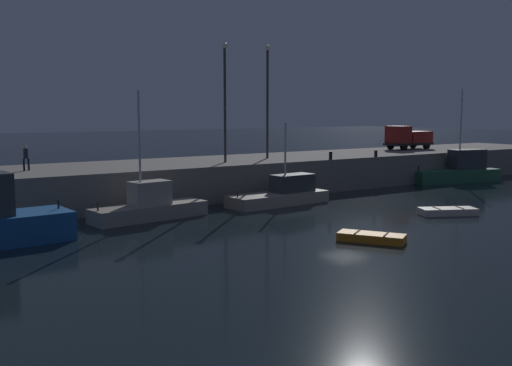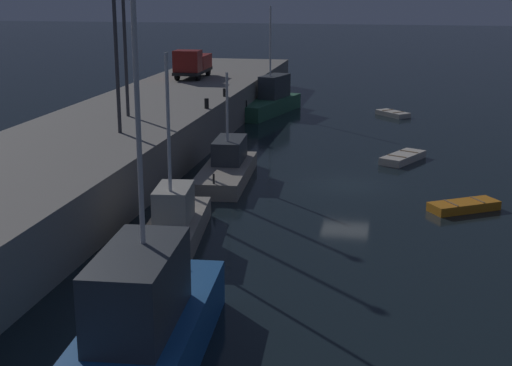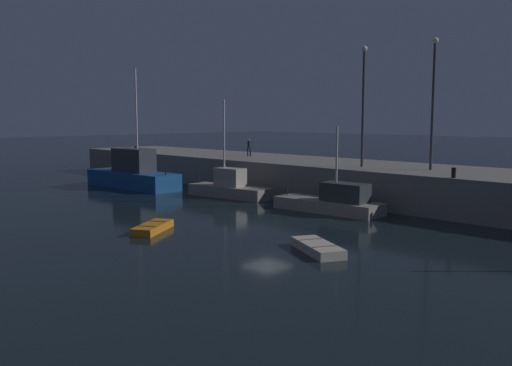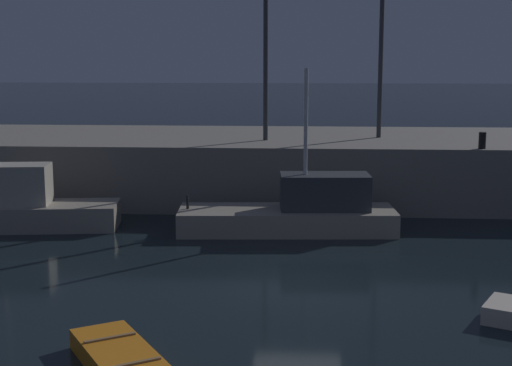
{
  "view_description": "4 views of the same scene",
  "coord_description": "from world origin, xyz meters",
  "px_view_note": "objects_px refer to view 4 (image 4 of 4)",
  "views": [
    {
      "loc": [
        -24.75,
        -26.96,
        6.65
      ],
      "look_at": [
        -2.61,
        6.11,
        1.74
      ],
      "focal_mm": 41.18,
      "sensor_mm": 36.0,
      "label": 1
    },
    {
      "loc": [
        -38.38,
        -2.59,
        10.42
      ],
      "look_at": [
        -5.75,
        3.79,
        1.45
      ],
      "focal_mm": 52.19,
      "sensor_mm": 36.0,
      "label": 2
    },
    {
      "loc": [
        22.27,
        -23.02,
        6.43
      ],
      "look_at": [
        -4.5,
        3.52,
        1.89
      ],
      "focal_mm": 38.18,
      "sensor_mm": 36.0,
      "label": 3
    },
    {
      "loc": [
        0.13,
        -19.62,
        6.21
      ],
      "look_at": [
        -1.52,
        5.71,
        1.89
      ],
      "focal_mm": 52.15,
      "sensor_mm": 36.0,
      "label": 4
    }
  ],
  "objects_px": {
    "fishing_boat_orange": "(297,212)",
    "dinghy_orange_near": "(122,361)",
    "bollard_central": "(482,140)",
    "lamp_post_east": "(382,13)",
    "fishing_boat_blue": "(16,207)",
    "lamp_post_west": "(266,15)"
  },
  "relations": [
    {
      "from": "fishing_boat_orange",
      "to": "dinghy_orange_near",
      "type": "relative_size",
      "value": 2.25
    },
    {
      "from": "fishing_boat_orange",
      "to": "bollard_central",
      "type": "bearing_deg",
      "value": 22.7
    },
    {
      "from": "lamp_post_east",
      "to": "fishing_boat_blue",
      "type": "bearing_deg",
      "value": -152.88
    },
    {
      "from": "lamp_post_west",
      "to": "bollard_central",
      "type": "xyz_separation_m",
      "value": [
        8.54,
        -2.53,
        -4.91
      ]
    },
    {
      "from": "fishing_boat_blue",
      "to": "lamp_post_east",
      "type": "height_order",
      "value": "lamp_post_east"
    },
    {
      "from": "fishing_boat_orange",
      "to": "lamp_post_east",
      "type": "xyz_separation_m",
      "value": [
        3.5,
        6.88,
        7.33
      ]
    },
    {
      "from": "dinghy_orange_near",
      "to": "lamp_post_west",
      "type": "bearing_deg",
      "value": 83.79
    },
    {
      "from": "lamp_post_west",
      "to": "lamp_post_east",
      "type": "xyz_separation_m",
      "value": [
        4.94,
        1.39,
        0.13
      ]
    },
    {
      "from": "lamp_post_west",
      "to": "bollard_central",
      "type": "bearing_deg",
      "value": -16.47
    },
    {
      "from": "lamp_post_east",
      "to": "dinghy_orange_near",
      "type": "bearing_deg",
      "value": -109.72
    },
    {
      "from": "lamp_post_east",
      "to": "bollard_central",
      "type": "relative_size",
      "value": 14.47
    },
    {
      "from": "fishing_boat_blue",
      "to": "lamp_post_east",
      "type": "distance_m",
      "value": 17.11
    },
    {
      "from": "fishing_boat_blue",
      "to": "dinghy_orange_near",
      "type": "bearing_deg",
      "value": -60.36
    },
    {
      "from": "fishing_boat_orange",
      "to": "lamp_post_east",
      "type": "bearing_deg",
      "value": 63.04
    },
    {
      "from": "lamp_post_west",
      "to": "bollard_central",
      "type": "distance_m",
      "value": 10.17
    },
    {
      "from": "dinghy_orange_near",
      "to": "bollard_central",
      "type": "bearing_deg",
      "value": 55.55
    },
    {
      "from": "fishing_boat_blue",
      "to": "fishing_boat_orange",
      "type": "height_order",
      "value": "fishing_boat_blue"
    },
    {
      "from": "fishing_boat_orange",
      "to": "lamp_post_west",
      "type": "height_order",
      "value": "lamp_post_west"
    },
    {
      "from": "dinghy_orange_near",
      "to": "bollard_central",
      "type": "height_order",
      "value": "bollard_central"
    },
    {
      "from": "lamp_post_east",
      "to": "bollard_central",
      "type": "height_order",
      "value": "lamp_post_east"
    },
    {
      "from": "fishing_boat_blue",
      "to": "bollard_central",
      "type": "distance_m",
      "value": 17.8
    },
    {
      "from": "lamp_post_east",
      "to": "lamp_post_west",
      "type": "bearing_deg",
      "value": -164.29
    }
  ]
}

